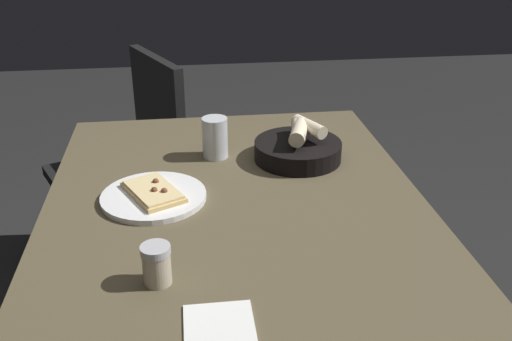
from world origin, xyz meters
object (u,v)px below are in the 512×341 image
beer_glass (215,140)px  chair_near (133,155)px  pizza_plate (154,195)px  pepper_shaker (157,266)px  bread_basket (298,148)px  dining_table (236,224)px

beer_glass → chair_near: bearing=-155.1°
pizza_plate → pepper_shaker: size_ratio=3.16×
chair_near → beer_glass: bearing=24.9°
pepper_shaker → pizza_plate: bearing=-177.1°
bread_basket → chair_near: size_ratio=0.28×
pizza_plate → bread_basket: bread_basket is taller
dining_table → bread_basket: size_ratio=4.96×
beer_glass → bread_basket: bearing=77.8°
pizza_plate → beer_glass: (-0.23, 0.16, 0.04)m
bread_basket → pepper_shaker: bearing=-35.6°
chair_near → pepper_shaker: bearing=6.7°
pepper_shaker → bread_basket: bearing=144.4°
beer_glass → pepper_shaker: beer_glass is taller
bread_basket → chair_near: (-0.67, -0.51, -0.29)m
dining_table → pizza_plate: bearing=-101.3°
bread_basket → pepper_shaker: 0.64m
dining_table → beer_glass: size_ratio=10.44×
dining_table → pizza_plate: pizza_plate is taller
pizza_plate → beer_glass: 0.29m
beer_glass → chair_near: 0.74m
bread_basket → pizza_plate: bearing=-64.6°
pizza_plate → beer_glass: bearing=144.9°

